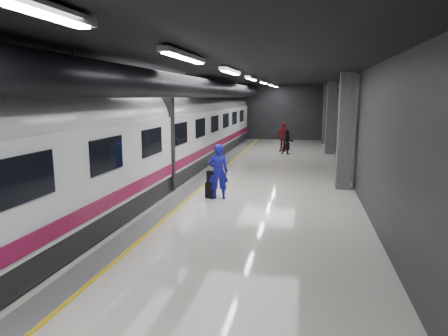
# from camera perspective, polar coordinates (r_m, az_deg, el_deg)

# --- Properties ---
(ground) EXTENTS (40.00, 40.00, 0.00)m
(ground) POSITION_cam_1_polar(r_m,az_deg,el_deg) (14.84, -0.65, -3.81)
(ground) COLOR silver
(ground) RESTS_ON ground
(platform_hall) EXTENTS (10.02, 40.02, 4.51)m
(platform_hall) POSITION_cam_1_polar(r_m,az_deg,el_deg) (15.40, -0.96, 9.99)
(platform_hall) COLOR black
(platform_hall) RESTS_ON ground
(train) EXTENTS (3.05, 38.00, 4.05)m
(train) POSITION_cam_1_polar(r_m,az_deg,el_deg) (15.50, -12.51, 4.32)
(train) COLOR black
(train) RESTS_ON ground
(traveler_main) EXTENTS (0.82, 0.65, 1.96)m
(traveler_main) POSITION_cam_1_polar(r_m,az_deg,el_deg) (14.05, -0.84, -0.51)
(traveler_main) COLOR #1A17B2
(traveler_main) RESTS_ON ground
(suitcase_main) EXTENTS (0.39, 0.28, 0.58)m
(suitcase_main) POSITION_cam_1_polar(r_m,az_deg,el_deg) (14.29, -1.92, -3.16)
(suitcase_main) COLOR black
(suitcase_main) RESTS_ON ground
(shoulder_bag) EXTENTS (0.34, 0.26, 0.41)m
(shoulder_bag) POSITION_cam_1_polar(r_m,az_deg,el_deg) (14.16, -1.84, -1.24)
(shoulder_bag) COLOR black
(shoulder_bag) RESTS_ON suitcase_main
(traveler_far_a) EXTENTS (0.90, 0.78, 1.60)m
(traveler_far_a) POSITION_cam_1_polar(r_m,az_deg,el_deg) (25.27, 9.02, 3.70)
(traveler_far_a) COLOR black
(traveler_far_a) RESTS_ON ground
(traveler_far_b) EXTENTS (1.20, 0.71, 1.92)m
(traveler_far_b) POSITION_cam_1_polar(r_m,az_deg,el_deg) (26.75, 8.42, 4.42)
(traveler_far_b) COLOR maroon
(traveler_far_b) RESTS_ON ground
(suitcase_far) EXTENTS (0.36, 0.26, 0.49)m
(suitcase_far) POSITION_cam_1_polar(r_m,az_deg,el_deg) (27.58, 8.98, 3.08)
(suitcase_far) COLOR black
(suitcase_far) RESTS_ON ground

